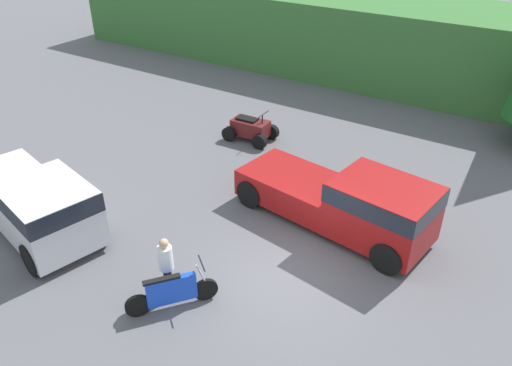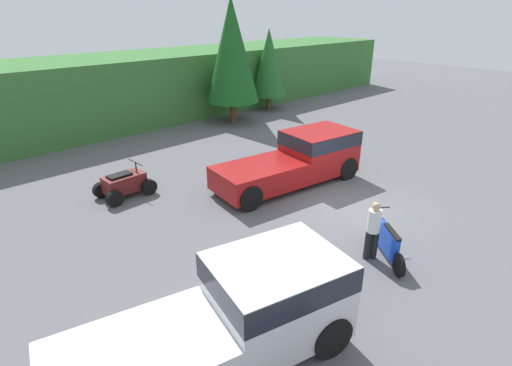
# 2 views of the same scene
# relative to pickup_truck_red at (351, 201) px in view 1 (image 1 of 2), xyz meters

# --- Properties ---
(ground_plane) EXTENTS (80.00, 80.00, 0.00)m
(ground_plane) POSITION_rel_pickup_truck_red_xyz_m (-0.44, -2.61, -1.02)
(ground_plane) COLOR #5B5B60
(hillside_backdrop) EXTENTS (44.00, 6.00, 3.84)m
(hillside_backdrop) POSITION_rel_pickup_truck_red_xyz_m (-0.44, 13.39, 0.90)
(hillside_backdrop) COLOR #387033
(hillside_backdrop) RESTS_ON ground_plane
(pickup_truck_red) EXTENTS (6.17, 2.90, 1.93)m
(pickup_truck_red) POSITION_rel_pickup_truck_red_xyz_m (0.00, 0.00, 0.00)
(pickup_truck_red) COLOR maroon
(pickup_truck_red) RESTS_ON ground_plane
(pickup_truck_second) EXTENTS (5.99, 3.32, 1.93)m
(pickup_truck_second) POSITION_rel_pickup_truck_red_xyz_m (-7.52, -4.92, -0.00)
(pickup_truck_second) COLOR silver
(pickup_truck_second) RESTS_ON ground_plane
(dirt_bike) EXTENTS (1.46, 1.84, 1.17)m
(dirt_bike) POSITION_rel_pickup_truck_red_xyz_m (-2.28, -5.18, -0.54)
(dirt_bike) COLOR black
(dirt_bike) RESTS_ON ground_plane
(quad_atv) EXTENTS (2.02, 1.31, 1.19)m
(quad_atv) POSITION_rel_pickup_truck_red_xyz_m (-5.72, 3.47, -0.55)
(quad_atv) COLOR black
(quad_atv) RESTS_ON ground_plane
(rider_person) EXTENTS (0.50, 0.50, 1.73)m
(rider_person) POSITION_rel_pickup_truck_red_xyz_m (-2.63, -4.90, -0.08)
(rider_person) COLOR black
(rider_person) RESTS_ON ground_plane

